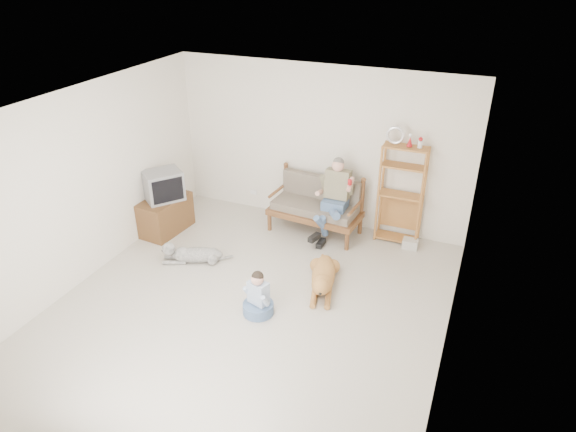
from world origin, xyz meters
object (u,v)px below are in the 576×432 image
at_px(golden_retriever, 323,277).
at_px(etagere, 401,194).
at_px(loveseat, 316,204).
at_px(tv_stand, 165,215).

bearing_deg(golden_retriever, etagere, 54.07).
distance_m(loveseat, tv_stand, 2.54).
relative_size(tv_stand, golden_retriever, 0.72).
bearing_deg(golden_retriever, loveseat, 98.63).
height_order(tv_stand, golden_retriever, tv_stand).
height_order(etagere, golden_retriever, etagere).
relative_size(etagere, golden_retriever, 1.47).
bearing_deg(etagere, tv_stand, -162.09).
distance_m(tv_stand, golden_retriever, 3.03).
bearing_deg(loveseat, etagere, 13.09).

